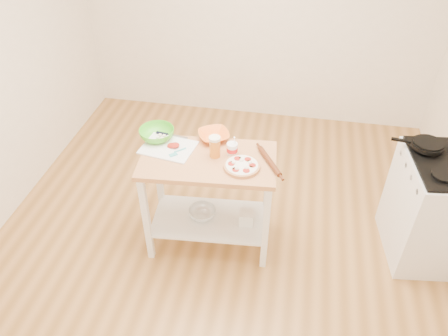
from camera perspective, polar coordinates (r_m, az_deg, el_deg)
room_shell at (r=2.98m, az=-0.65°, el=7.22°), size 4.04×4.54×2.74m
prep_island at (r=3.46m, az=-2.01°, el=-2.16°), size 1.07×0.64×0.90m
gas_stove at (r=3.88m, az=25.82°, el=-4.77°), size 0.68×0.77×1.11m
skillet at (r=3.65m, az=24.96°, el=2.77°), size 0.39×0.25×0.03m
pizza at (r=3.20m, az=2.33°, el=0.29°), size 0.27×0.27×0.04m
cutting_board at (r=3.43m, az=-7.30°, el=2.74°), size 0.44×0.36×0.04m
spatula at (r=3.35m, az=-6.17°, el=2.07°), size 0.11×0.14×0.01m
knife at (r=3.56m, az=-7.38°, el=4.37°), size 0.27×0.05×0.01m
orange_bowl at (r=3.49m, az=-1.34°, el=4.24°), size 0.33×0.33×0.06m
green_bowl at (r=3.53m, az=-8.76°, el=4.43°), size 0.35×0.35×0.09m
beer_pint at (r=3.27m, az=-1.22°, el=2.81°), size 0.09×0.09×0.17m
yogurt_tub at (r=3.31m, az=1.08°, el=2.48°), size 0.08×0.08×0.18m
rolling_pin at (r=3.25m, az=5.96°, el=0.88°), size 0.21×0.32×0.04m
shelf_glass_bowl at (r=3.72m, az=-2.86°, el=-5.86°), size 0.26×0.26×0.07m
shelf_bin at (r=3.65m, az=2.93°, el=-6.44°), size 0.13×0.13×0.12m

